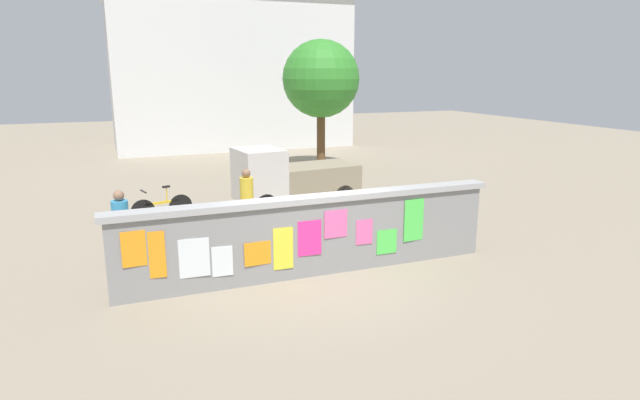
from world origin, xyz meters
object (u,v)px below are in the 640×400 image
(bicycle_far, at_px, (397,224))
(motorcycle, at_px, (252,230))
(auto_rickshaw_truck, at_px, (291,179))
(tree_roadside, at_px, (321,79))
(person_walking, at_px, (121,220))
(person_bystander, at_px, (247,194))
(bicycle_near, at_px, (162,208))

(bicycle_far, bearing_deg, motorcycle, 172.64)
(auto_rickshaw_truck, bearing_deg, tree_roadside, 60.61)
(person_walking, xyz_separation_m, person_bystander, (3.03, 1.46, 0.00))
(auto_rickshaw_truck, xyz_separation_m, bicycle_far, (1.44, -3.76, -0.54))
(bicycle_far, xyz_separation_m, person_walking, (-6.25, 0.47, 0.62))
(person_walking, distance_m, person_bystander, 3.37)
(bicycle_near, distance_m, person_walking, 3.55)
(auto_rickshaw_truck, relative_size, person_walking, 2.31)
(motorcycle, relative_size, person_walking, 1.16)
(auto_rickshaw_truck, bearing_deg, bicycle_near, 179.60)
(auto_rickshaw_truck, distance_m, person_walking, 5.83)
(person_walking, bearing_deg, tree_roadside, 48.44)
(bicycle_near, relative_size, person_bystander, 1.03)
(bicycle_near, distance_m, person_bystander, 2.73)
(tree_roadside, bearing_deg, motorcycle, -120.29)
(tree_roadside, bearing_deg, bicycle_far, -100.98)
(motorcycle, bearing_deg, tree_roadside, 59.71)
(bicycle_near, relative_size, person_walking, 1.03)
(bicycle_far, distance_m, tree_roadside, 10.35)
(bicycle_far, xyz_separation_m, tree_roadside, (1.87, 9.63, 3.30))
(auto_rickshaw_truck, distance_m, person_bystander, 2.55)
(bicycle_far, distance_m, person_bystander, 3.81)
(motorcycle, bearing_deg, bicycle_far, -7.36)
(motorcycle, height_order, bicycle_far, bicycle_far)
(auto_rickshaw_truck, height_order, motorcycle, auto_rickshaw_truck)
(bicycle_near, height_order, tree_roadside, tree_roadside)
(motorcycle, distance_m, bicycle_near, 3.71)
(motorcycle, relative_size, tree_roadside, 0.36)
(bicycle_near, xyz_separation_m, person_walking, (-1.12, -3.31, 0.62))
(bicycle_near, xyz_separation_m, bicycle_far, (5.14, -3.78, 0.00))
(bicycle_near, height_order, bicycle_far, same)
(bicycle_far, bearing_deg, auto_rickshaw_truck, 110.99)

